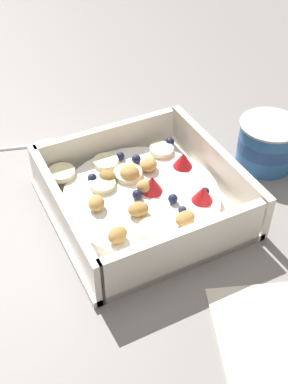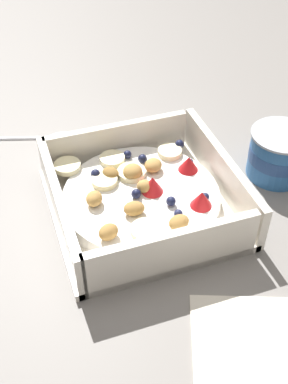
{
  "view_description": "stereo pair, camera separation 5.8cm",
  "coord_description": "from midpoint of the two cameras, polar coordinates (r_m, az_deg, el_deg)",
  "views": [
    {
      "loc": [
        0.37,
        -0.19,
        0.42
      ],
      "look_at": [
        -0.02,
        0.0,
        0.03
      ],
      "focal_mm": 45.41,
      "sensor_mm": 36.0,
      "label": 1
    },
    {
      "loc": [
        0.39,
        -0.14,
        0.42
      ],
      "look_at": [
        -0.02,
        0.0,
        0.03
      ],
      "focal_mm": 45.41,
      "sensor_mm": 36.0,
      "label": 2
    }
  ],
  "objects": [
    {
      "name": "yogurt_cup",
      "position": [
        0.66,
        11.86,
        5.51
      ],
      "size": [
        0.08,
        0.08,
        0.06
      ],
      "color": "#3370B7",
      "rests_on": "ground"
    },
    {
      "name": "folded_napkin",
      "position": [
        0.5,
        12.25,
        -16.21
      ],
      "size": [
        0.15,
        0.15,
        0.01
      ],
      "primitive_type": "cube",
      "rotation": [
        0.0,
        0.0,
        -0.36
      ],
      "color": "silver",
      "rests_on": "ground"
    },
    {
      "name": "fruit_bowl",
      "position": [
        0.58,
        -2.84,
        -0.78
      ],
      "size": [
        0.21,
        0.21,
        0.06
      ],
      "color": "white",
      "rests_on": "ground"
    },
    {
      "name": "spoon",
      "position": [
        0.72,
        -15.5,
        5.3
      ],
      "size": [
        0.07,
        0.17,
        0.01
      ],
      "color": "silver",
      "rests_on": "ground"
    },
    {
      "name": "ground_plane",
      "position": [
        0.59,
        -2.4,
        -3.38
      ],
      "size": [
        2.4,
        2.4,
        0.0
      ],
      "primitive_type": "plane",
      "color": "gray"
    }
  ]
}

